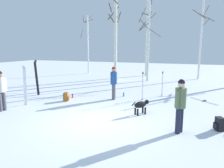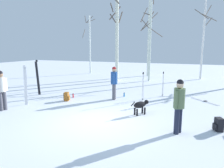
{
  "view_description": "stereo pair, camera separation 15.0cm",
  "coord_description": "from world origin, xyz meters",
  "px_view_note": "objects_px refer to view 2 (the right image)",
  "views": [
    {
      "loc": [
        3.08,
        -6.48,
        2.64
      ],
      "look_at": [
        -0.32,
        2.22,
        1.0
      ],
      "focal_mm": 32.81,
      "sensor_mm": 36.0,
      "label": 1
    },
    {
      "loc": [
        3.22,
        -6.42,
        2.64
      ],
      "look_at": [
        -0.32,
        2.22,
        1.0
      ],
      "focal_mm": 32.81,
      "sensor_mm": 36.0,
      "label": 2
    }
  ],
  "objects_px": {
    "birch_tree_1": "(117,35)",
    "ski_poles_0": "(143,86)",
    "dog": "(141,105)",
    "ski_pair_planted_0": "(25,85)",
    "birch_tree_2": "(149,35)",
    "birch_tree_0": "(90,43)",
    "ski_pair_lying_0": "(205,101)",
    "birch_tree_4": "(204,31)",
    "person_0": "(179,103)",
    "backpack_2": "(219,125)",
    "ski_poles_1": "(163,83)",
    "ski_pair_planted_1": "(38,78)",
    "birch_tree_3": "(150,40)",
    "water_bottle_0": "(73,96)",
    "water_bottle_1": "(124,95)",
    "person_2": "(1,88)",
    "backpack_1": "(67,97)",
    "person_1": "(114,81)"
  },
  "relations": [
    {
      "from": "birch_tree_1",
      "to": "ski_poles_0",
      "type": "bearing_deg",
      "value": -57.23
    },
    {
      "from": "dog",
      "to": "ski_pair_planted_0",
      "type": "height_order",
      "value": "ski_pair_planted_0"
    },
    {
      "from": "birch_tree_2",
      "to": "birch_tree_0",
      "type": "bearing_deg",
      "value": -175.02
    },
    {
      "from": "ski_pair_lying_0",
      "to": "birch_tree_0",
      "type": "bearing_deg",
      "value": 143.34
    },
    {
      "from": "birch_tree_0",
      "to": "birch_tree_4",
      "type": "distance_m",
      "value": 10.78
    },
    {
      "from": "person_0",
      "to": "dog",
      "type": "height_order",
      "value": "person_0"
    },
    {
      "from": "backpack_2",
      "to": "ski_poles_1",
      "type": "bearing_deg",
      "value": 119.52
    },
    {
      "from": "ski_pair_planted_1",
      "to": "birch_tree_3",
      "type": "relative_size",
      "value": 0.32
    },
    {
      "from": "person_0",
      "to": "water_bottle_0",
      "type": "distance_m",
      "value": 6.32
    },
    {
      "from": "ski_poles_1",
      "to": "birch_tree_2",
      "type": "bearing_deg",
      "value": 107.96
    },
    {
      "from": "person_0",
      "to": "birch_tree_1",
      "type": "relative_size",
      "value": 0.25
    },
    {
      "from": "ski_pair_planted_0",
      "to": "ski_poles_0",
      "type": "height_order",
      "value": "ski_pair_planted_0"
    },
    {
      "from": "water_bottle_1",
      "to": "birch_tree_2",
      "type": "xyz_separation_m",
      "value": [
        -0.73,
        9.17,
        3.76
      ]
    },
    {
      "from": "ski_pair_planted_1",
      "to": "water_bottle_0",
      "type": "bearing_deg",
      "value": 2.85
    },
    {
      "from": "ski_pair_planted_0",
      "to": "backpack_2",
      "type": "relative_size",
      "value": 4.23
    },
    {
      "from": "ski_pair_planted_0",
      "to": "birch_tree_1",
      "type": "xyz_separation_m",
      "value": [
        1.38,
        8.28,
        2.77
      ]
    },
    {
      "from": "dog",
      "to": "ski_pair_planted_0",
      "type": "distance_m",
      "value": 5.43
    },
    {
      "from": "dog",
      "to": "birch_tree_1",
      "type": "bearing_deg",
      "value": 117.49
    },
    {
      "from": "person_2",
      "to": "ski_pair_planted_0",
      "type": "bearing_deg",
      "value": 76.79
    },
    {
      "from": "birch_tree_1",
      "to": "birch_tree_0",
      "type": "bearing_deg",
      "value": 140.37
    },
    {
      "from": "ski_pair_planted_0",
      "to": "ski_poles_0",
      "type": "bearing_deg",
      "value": 29.61
    },
    {
      "from": "water_bottle_1",
      "to": "person_2",
      "type": "bearing_deg",
      "value": -132.63
    },
    {
      "from": "birch_tree_1",
      "to": "birch_tree_4",
      "type": "distance_m",
      "value": 7.31
    },
    {
      "from": "ski_pair_lying_0",
      "to": "backpack_1",
      "type": "bearing_deg",
      "value": -158.76
    },
    {
      "from": "birch_tree_2",
      "to": "ski_poles_0",
      "type": "bearing_deg",
      "value": -78.93
    },
    {
      "from": "person_0",
      "to": "birch_tree_3",
      "type": "bearing_deg",
      "value": 107.12
    },
    {
      "from": "ski_poles_0",
      "to": "birch_tree_4",
      "type": "xyz_separation_m",
      "value": [
        2.82,
        9.09,
        3.24
      ]
    },
    {
      "from": "person_1",
      "to": "person_2",
      "type": "relative_size",
      "value": 1.0
    },
    {
      "from": "ski_pair_lying_0",
      "to": "backpack_1",
      "type": "xyz_separation_m",
      "value": [
        -6.5,
        -2.52,
        0.2
      ]
    },
    {
      "from": "backpack_1",
      "to": "birch_tree_4",
      "type": "relative_size",
      "value": 0.06
    },
    {
      "from": "ski_pair_lying_0",
      "to": "birch_tree_4",
      "type": "relative_size",
      "value": 0.17
    },
    {
      "from": "person_2",
      "to": "birch_tree_4",
      "type": "relative_size",
      "value": 0.22
    },
    {
      "from": "ski_pair_planted_1",
      "to": "birch_tree_2",
      "type": "bearing_deg",
      "value": 69.23
    },
    {
      "from": "birch_tree_2",
      "to": "birch_tree_4",
      "type": "distance_m",
      "value": 4.74
    },
    {
      "from": "ski_poles_0",
      "to": "birch_tree_0",
      "type": "height_order",
      "value": "birch_tree_0"
    },
    {
      "from": "ski_pair_lying_0",
      "to": "backpack_2",
      "type": "bearing_deg",
      "value": -86.06
    },
    {
      "from": "person_0",
      "to": "birch_tree_4",
      "type": "relative_size",
      "value": 0.22
    },
    {
      "from": "backpack_1",
      "to": "birch_tree_1",
      "type": "bearing_deg",
      "value": 89.7
    },
    {
      "from": "birch_tree_2",
      "to": "birch_tree_3",
      "type": "xyz_separation_m",
      "value": [
        0.79,
        -3.14,
        -0.63
      ]
    },
    {
      "from": "person_0",
      "to": "water_bottle_0",
      "type": "height_order",
      "value": "person_0"
    },
    {
      "from": "birch_tree_0",
      "to": "water_bottle_0",
      "type": "bearing_deg",
      "value": -66.57
    },
    {
      "from": "person_0",
      "to": "birch_tree_4",
      "type": "height_order",
      "value": "birch_tree_4"
    },
    {
      "from": "backpack_1",
      "to": "water_bottle_0",
      "type": "distance_m",
      "value": 0.7
    },
    {
      "from": "person_1",
      "to": "backpack_1",
      "type": "distance_m",
      "value": 2.55
    },
    {
      "from": "dog",
      "to": "ski_pair_lying_0",
      "type": "bearing_deg",
      "value": 52.5
    },
    {
      "from": "water_bottle_1",
      "to": "ski_pair_planted_1",
      "type": "bearing_deg",
      "value": -163.65
    },
    {
      "from": "backpack_1",
      "to": "backpack_2",
      "type": "distance_m",
      "value": 6.91
    },
    {
      "from": "birch_tree_0",
      "to": "birch_tree_3",
      "type": "xyz_separation_m",
      "value": [
        6.83,
        -2.61,
        0.1
      ]
    },
    {
      "from": "ski_poles_1",
      "to": "birch_tree_0",
      "type": "bearing_deg",
      "value": 138.38
    },
    {
      "from": "ski_pair_planted_1",
      "to": "ski_pair_planted_0",
      "type": "bearing_deg",
      "value": -62.68
    }
  ]
}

